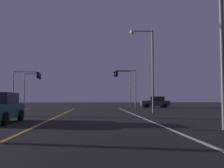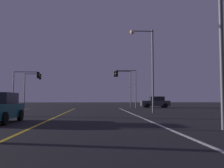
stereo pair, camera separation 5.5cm
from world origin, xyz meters
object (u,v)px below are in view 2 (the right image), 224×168
Objects in this scene: car_crossing_side at (155,102)px; traffic_light_far_right at (123,81)px; street_lamp_right_far at (147,60)px; street_lamp_right_near at (211,13)px; traffic_light_far_left at (33,82)px; traffic_light_near_right at (126,80)px; traffic_light_near_left at (27,81)px.

traffic_light_far_right is (-4.68, 3.25, 3.53)m from car_crossing_side.
street_lamp_right_near is at bearing 90.28° from street_lamp_right_far.
traffic_light_far_left is at bearing -9.55° from car_crossing_side.
traffic_light_far_right is 0.72× the size of street_lamp_right_far.
street_lamp_right_near reaches higher than car_crossing_side.
traffic_light_far_left is at bearing -63.60° from street_lamp_right_near.
street_lamp_right_far is (-4.01, -13.94, 4.37)m from car_crossing_side.
traffic_light_far_right reaches higher than traffic_light_near_right.
traffic_light_near_right is 0.67× the size of street_lamp_right_far.
traffic_light_near_right reaches higher than traffic_light_near_left.
traffic_light_near_right is 0.67× the size of street_lamp_right_near.
traffic_light_near_right is at bearing -88.09° from street_lamp_right_near.
street_lamp_right_far is (-0.07, 13.81, 0.02)m from street_lamp_right_near.
traffic_light_near_right is 0.92× the size of traffic_light_far_right.
car_crossing_side is at bearing 145.20° from traffic_light_far_right.
traffic_light_far_right reaches higher than car_crossing_side.
car_crossing_side is 0.79× the size of traffic_light_near_right.
traffic_light_near_left is 5.53m from traffic_light_far_left.
traffic_light_far_left is 0.66× the size of street_lamp_right_near.
traffic_light_near_left is at bearing -38.29° from street_lamp_right_far.
street_lamp_right_far is at bearing -89.72° from street_lamp_right_near.
traffic_light_near_left is at bearing 0.00° from traffic_light_near_right.
traffic_light_far_right is at bearing -34.80° from car_crossing_side.
car_crossing_side is 19.85m from traffic_light_far_left.
car_crossing_side is 6.20m from traffic_light_near_right.
car_crossing_side is 0.53× the size of street_lamp_right_far.
street_lamp_right_near reaches higher than traffic_light_near_right.
traffic_light_far_left is at bearing 0.00° from traffic_light_far_right.
street_lamp_right_far is (0.78, -11.69, 1.14)m from traffic_light_near_right.
traffic_light_near_right reaches higher than car_crossing_side.
car_crossing_side is at bearing -9.55° from traffic_light_far_left.
street_lamp_right_near reaches higher than traffic_light_far_right.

